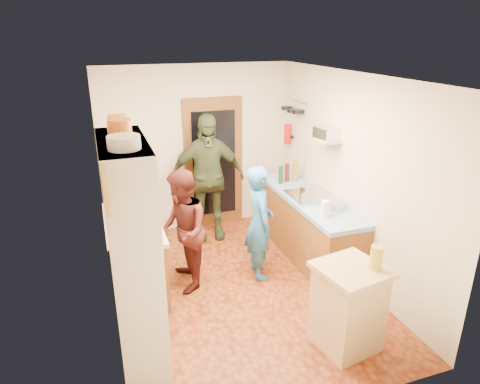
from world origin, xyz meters
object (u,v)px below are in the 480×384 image
hutch_body (133,257)px  right_counter_base (307,228)px  island_base (348,309)px  person_hob (262,223)px  person_back (208,178)px  person_left (184,230)px

hutch_body → right_counter_base: size_ratio=1.00×
island_base → person_hob: size_ratio=0.57×
island_base → right_counter_base: bearing=74.7°
island_base → person_back: 3.00m
hutch_body → person_left: size_ratio=1.44×
person_left → hutch_body: bearing=-28.2°
hutch_body → island_base: 2.17m
right_counter_base → person_hob: person_hob is taller
hutch_body → person_back: size_ratio=1.13×
right_counter_base → person_left: person_left is taller
right_counter_base → hutch_body: bearing=-152.5°
island_base → person_left: (-1.30, 1.65, 0.34)m
island_base → hutch_body: bearing=164.6°
person_left → person_hob: bearing=88.6°
hutch_body → person_left: (0.70, 1.10, -0.33)m
person_hob → person_left: 0.99m
right_counter_base → person_left: 1.85m
right_counter_base → person_left: (-1.80, -0.20, 0.35)m
hutch_body → right_counter_base: hutch_body is taller
person_hob → person_back: (-0.35, 1.33, 0.22)m
person_left → person_back: size_ratio=0.79×
right_counter_base → island_base: island_base is taller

